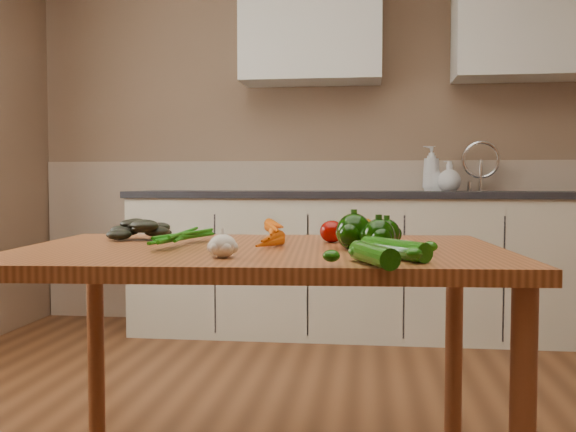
% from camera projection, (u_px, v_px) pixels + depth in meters
% --- Properties ---
extents(room, '(4.04, 5.04, 2.64)m').
position_uv_depth(room, '(283.00, 90.00, 2.02)').
color(room, brown).
rests_on(room, ground).
extents(counter_run, '(2.84, 0.64, 1.14)m').
position_uv_depth(counter_run, '(358.00, 261.00, 4.04)').
color(counter_run, beige).
rests_on(counter_run, ground).
extents(upper_cabinets, '(2.15, 0.35, 0.70)m').
position_uv_depth(upper_cabinets, '(408.00, 25.00, 4.05)').
color(upper_cabinets, silver).
rests_on(upper_cabinets, room).
extents(table, '(1.48, 1.01, 0.76)m').
position_uv_depth(table, '(261.00, 275.00, 1.91)').
color(table, '#A45A2F').
rests_on(table, ground).
extents(soap_bottle_a, '(0.14, 0.14, 0.29)m').
position_uv_depth(soap_bottle_a, '(431.00, 168.00, 4.09)').
color(soap_bottle_a, silver).
rests_on(soap_bottle_a, counter_run).
extents(soap_bottle_b, '(0.09, 0.09, 0.17)m').
position_uv_depth(soap_bottle_b, '(437.00, 178.00, 4.07)').
color(soap_bottle_b, silver).
rests_on(soap_bottle_b, counter_run).
extents(soap_bottle_c, '(0.18, 0.18, 0.19)m').
position_uv_depth(soap_bottle_c, '(449.00, 176.00, 4.00)').
color(soap_bottle_c, silver).
rests_on(soap_bottle_c, counter_run).
extents(carrot_bunch, '(0.28, 0.22, 0.07)m').
position_uv_depth(carrot_bunch, '(244.00, 234.00, 1.96)').
color(carrot_bunch, '#D45405').
rests_on(carrot_bunch, table).
extents(leafy_greens, '(0.20, 0.18, 0.10)m').
position_uv_depth(leafy_greens, '(138.00, 224.00, 2.17)').
color(leafy_greens, black).
rests_on(leafy_greens, table).
extents(garlic_bulb, '(0.07, 0.07, 0.06)m').
position_uv_depth(garlic_bulb, '(223.00, 246.00, 1.63)').
color(garlic_bulb, silver).
rests_on(garlic_bulb, table).
extents(pepper_a, '(0.10, 0.10, 0.10)m').
position_uv_depth(pepper_a, '(354.00, 232.00, 1.83)').
color(pepper_a, black).
rests_on(pepper_a, table).
extents(pepper_b, '(0.08, 0.08, 0.08)m').
position_uv_depth(pepper_b, '(387.00, 233.00, 1.92)').
color(pepper_b, black).
rests_on(pepper_b, table).
extents(pepper_c, '(0.09, 0.09, 0.09)m').
position_uv_depth(pepper_c, '(379.00, 236.00, 1.77)').
color(pepper_c, black).
rests_on(pepper_c, table).
extents(tomato_a, '(0.08, 0.08, 0.07)m').
position_uv_depth(tomato_a, '(332.00, 232.00, 2.04)').
color(tomato_a, '#840702').
rests_on(tomato_a, table).
extents(tomato_b, '(0.08, 0.08, 0.08)m').
position_uv_depth(tomato_b, '(364.00, 229.00, 2.11)').
color(tomato_b, '#BA5904').
rests_on(tomato_b, table).
extents(tomato_c, '(0.08, 0.08, 0.07)m').
position_uv_depth(tomato_c, '(382.00, 231.00, 2.04)').
color(tomato_c, '#BA5904').
rests_on(tomato_c, table).
extents(zucchini_a, '(0.18, 0.22, 0.05)m').
position_uv_depth(zucchini_a, '(394.00, 249.00, 1.61)').
color(zucchini_a, '#114907').
rests_on(zucchini_a, table).
extents(zucchini_b, '(0.12, 0.21, 0.05)m').
position_uv_depth(zucchini_b, '(373.00, 255.00, 1.48)').
color(zucchini_b, '#114907').
rests_on(zucchini_b, table).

